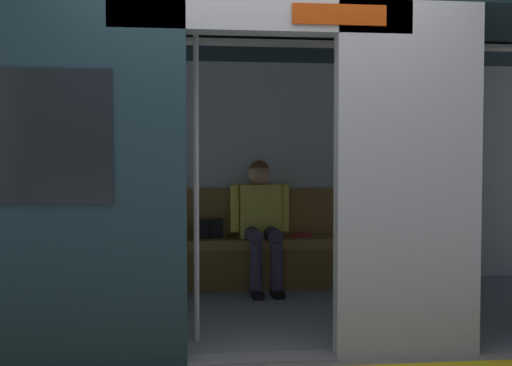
% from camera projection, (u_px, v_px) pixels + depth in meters
% --- Properties ---
extents(ground_plane, '(60.00, 60.00, 0.00)m').
position_uv_depth(ground_plane, '(262.00, 359.00, 3.63)').
color(ground_plane, gray).
extents(train_car, '(6.40, 2.51, 2.27)m').
position_uv_depth(train_car, '(239.00, 124.00, 4.64)').
color(train_car, silver).
rests_on(train_car, ground_plane).
extents(bench_seat, '(2.96, 0.44, 0.47)m').
position_uv_depth(bench_seat, '(237.00, 250.00, 5.60)').
color(bench_seat, olive).
rests_on(bench_seat, ground_plane).
extents(person_seated, '(0.55, 0.68, 1.20)m').
position_uv_depth(person_seated, '(261.00, 215.00, 5.56)').
color(person_seated, '#D8CC4C').
rests_on(person_seated, ground_plane).
extents(handbag, '(0.26, 0.15, 0.17)m').
position_uv_depth(handbag, '(209.00, 229.00, 5.62)').
color(handbag, black).
rests_on(handbag, bench_seat).
extents(book, '(0.23, 0.26, 0.03)m').
position_uv_depth(book, '(302.00, 235.00, 5.72)').
color(book, '#B22D2D').
rests_on(book, bench_seat).
extents(grab_pole_door, '(0.04, 0.04, 2.13)m').
position_uv_depth(grab_pole_door, '(196.00, 181.00, 3.94)').
color(grab_pole_door, silver).
rests_on(grab_pole_door, ground_plane).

